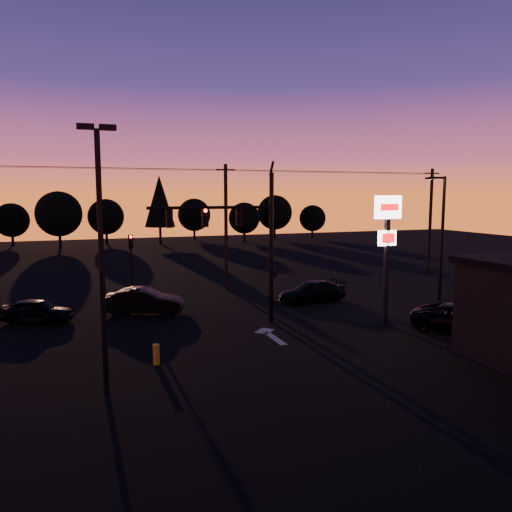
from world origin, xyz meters
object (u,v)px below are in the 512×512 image
Objects in this scene: traffic_signal_mast at (243,232)px; car_right at (312,292)px; bollard at (156,354)px; pylon_sign at (387,232)px; car_left at (37,311)px; parking_lot_light at (101,242)px; streetlight at (441,232)px; car_mid at (144,301)px; secondary_signal at (131,258)px; suv_parked at (464,319)px.

car_right is (5.98, 3.85, -4.28)m from traffic_signal_mast.
traffic_signal_mast is 10.37× the size of bollard.
pylon_sign reaches higher than car_left.
car_right is at bearing -68.79° from car_left.
parking_lot_light is 15.19m from pylon_sign.
car_left is 16.27m from car_right.
streetlight is (21.41, 8.50, -0.85)m from parking_lot_light.
car_left is (-2.89, 11.21, -4.63)m from parking_lot_light.
car_mid is (-11.71, 6.73, -4.17)m from pylon_sign.
parking_lot_light is 1.14× the size of streetlight.
car_right is at bearing 32.76° from traffic_signal_mast.
traffic_signal_mast is at bearing -56.81° from secondary_signal.
car_right is at bearing 37.09° from bollard.
secondary_signal is 12.43m from bollard.
traffic_signal_mast is 2.28× the size of car_left.
traffic_signal_mast is at bearing -111.40° from car_mid.
pylon_sign is 19.12m from car_left.
secondary_signal is 0.88× the size of suv_parked.
car_right is (11.29, 8.53, 0.24)m from bollard.
pylon_sign is 1.37× the size of suv_parked.
suv_parked is at bearing 18.72° from car_right.
suv_parked is at bearing -102.25° from car_mid.
streetlight is at bearing 17.78° from bollard.
bollard is (2.09, 2.31, -4.86)m from parking_lot_light.
car_left is at bearing 157.69° from traffic_signal_mast.
streetlight is 9.67× the size of bollard.
parking_lot_light reaches higher than car_mid.
car_right is at bearing -70.95° from car_mid.
secondary_signal is at bearing 123.19° from traffic_signal_mast.
car_right is (10.59, -0.39, -0.09)m from car_mid.
secondary_signal is 0.64× the size of pylon_sign.
parking_lot_light is 11.05× the size of bollard.
parking_lot_light is (-7.40, -6.99, 0.33)m from traffic_signal_mast.
secondary_signal is 0.96× the size of car_right.
bollard is (-0.41, -12.18, -2.45)m from secondary_signal.
car_mid is (-4.61, 4.24, -4.19)m from traffic_signal_mast.
traffic_signal_mast is at bearing 41.44° from bollard.
car_left is 0.76× the size of suv_parked.
pylon_sign is at bearing 100.05° from suv_parked.
secondary_signal is at bearing 104.82° from suv_parked.
pylon_sign is 1.80× the size of car_left.
streetlight reaches higher than car_left.
traffic_signal_mast is at bearing -89.78° from car_left.
secondary_signal is 15.75m from pylon_sign.
bollard is at bearing -57.00° from car_right.
traffic_signal_mast is 1.90× the size of car_right.
traffic_signal_mast is 1.73× the size of suv_parked.
streetlight is (18.91, -5.99, 1.56)m from secondary_signal.
car_mid is 1.01× the size of car_right.
bollard is at bearing -91.91° from secondary_signal.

